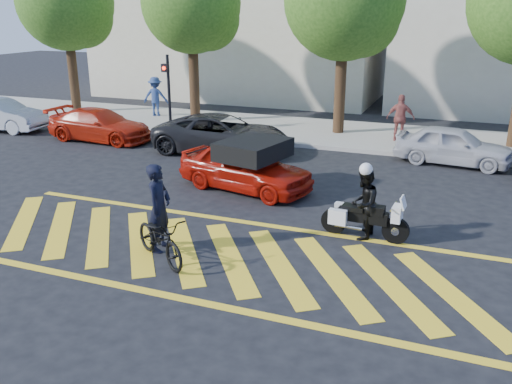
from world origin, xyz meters
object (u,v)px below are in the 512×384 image
(parked_mid_right, at_px, (453,145))
(police_motorcycle, at_px, (363,218))
(parked_mid_left, at_px, (222,134))
(officer_moto, at_px, (364,204))
(parked_left, at_px, (100,125))
(officer_bike, at_px, (159,208))
(bicycle, at_px, (160,239))
(red_convertible, at_px, (245,167))

(parked_mid_right, bearing_deg, police_motorcycle, 173.57)
(police_motorcycle, relative_size, parked_mid_left, 0.41)
(officer_moto, distance_m, parked_left, 12.77)
(officer_bike, xyz_separation_m, parked_left, (-7.46, 7.99, -0.34))
(officer_bike, height_order, officer_moto, officer_bike)
(bicycle, bearing_deg, parked_left, 75.13)
(officer_moto, bearing_deg, parked_mid_left, -129.71)
(police_motorcycle, distance_m, parked_mid_left, 8.45)
(police_motorcycle, bearing_deg, bicycle, -139.89)
(officer_bike, xyz_separation_m, officer_moto, (3.91, 2.19, -0.14))
(parked_left, bearing_deg, bicycle, -136.52)
(parked_left, bearing_deg, parked_mid_right, -82.78)
(bicycle, bearing_deg, parked_mid_right, 4.74)
(bicycle, relative_size, parked_mid_left, 0.38)
(bicycle, relative_size, officer_moto, 1.15)
(officer_bike, height_order, parked_mid_right, officer_bike)
(police_motorcycle, xyz_separation_m, red_convertible, (-3.77, 2.22, 0.19))
(officer_bike, relative_size, officer_moto, 1.17)
(parked_mid_left, bearing_deg, police_motorcycle, -137.03)
(bicycle, height_order, red_convertible, red_convertible)
(officer_bike, height_order, bicycle, officer_bike)
(officer_moto, distance_m, red_convertible, 4.37)
(parked_left, bearing_deg, police_motorcycle, -115.92)
(parked_mid_right, bearing_deg, red_convertible, 138.96)
(bicycle, distance_m, parked_left, 11.49)
(officer_bike, height_order, red_convertible, officer_bike)
(officer_moto, xyz_separation_m, parked_mid_right, (1.63, 7.20, -0.17))
(officer_moto, xyz_separation_m, red_convertible, (-3.76, 2.22, -0.14))
(officer_moto, distance_m, parked_mid_right, 7.38)
(red_convertible, bearing_deg, parked_mid_right, -34.23)
(bicycle, bearing_deg, red_convertible, 34.29)
(red_convertible, xyz_separation_m, parked_mid_right, (5.38, 4.98, -0.04))
(officer_bike, height_order, parked_mid_left, officer_bike)
(bicycle, distance_m, officer_moto, 4.52)
(officer_bike, bearing_deg, parked_mid_right, -35.98)
(police_motorcycle, bearing_deg, parked_mid_left, 140.36)
(red_convertible, height_order, parked_mid_left, parked_mid_left)
(bicycle, distance_m, parked_mid_left, 8.85)
(parked_left, distance_m, parked_mid_left, 5.24)
(bicycle, relative_size, parked_mid_right, 0.50)
(officer_moto, bearing_deg, police_motorcycle, 102.48)
(officer_bike, bearing_deg, officer_moto, -66.24)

